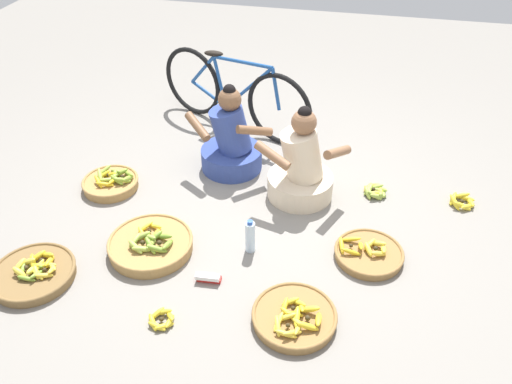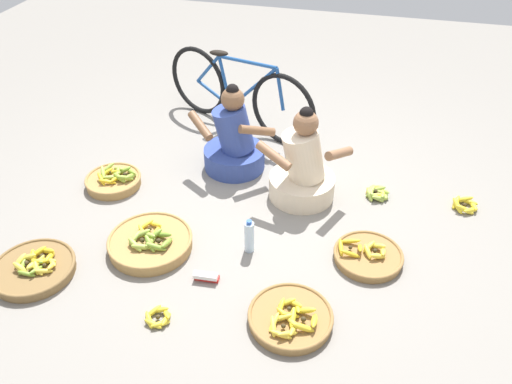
{
  "view_description": "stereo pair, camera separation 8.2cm",
  "coord_description": "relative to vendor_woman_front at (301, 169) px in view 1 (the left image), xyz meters",
  "views": [
    {
      "loc": [
        0.62,
        -2.99,
        2.5
      ],
      "look_at": [
        0.0,
        -0.2,
        0.35
      ],
      "focal_mm": 35.96,
      "sensor_mm": 36.0,
      "label": 1
    },
    {
      "loc": [
        0.7,
        -2.97,
        2.5
      ],
      "look_at": [
        0.0,
        -0.2,
        0.35
      ],
      "focal_mm": 35.96,
      "sensor_mm": 36.0,
      "label": 2
    }
  ],
  "objects": [
    {
      "name": "water_bottle",
      "position": [
        -0.24,
        -0.72,
        -0.13
      ],
      "size": [
        0.07,
        0.07,
        0.27
      ],
      "color": "silver",
      "rests_on": "ground"
    },
    {
      "name": "banana_basket_front_center",
      "position": [
        0.57,
        -0.61,
        -0.21
      ],
      "size": [
        0.48,
        0.48,
        0.13
      ],
      "color": "olive",
      "rests_on": "ground"
    },
    {
      "name": "banana_basket_back_right",
      "position": [
        -0.92,
        -0.87,
        -0.2
      ],
      "size": [
        0.6,
        0.6,
        0.16
      ],
      "color": "#A87F47",
      "rests_on": "ground"
    },
    {
      "name": "loose_bananas_mid_left",
      "position": [
        1.26,
        0.15,
        -0.22
      ],
      "size": [
        0.22,
        0.23,
        0.1
      ],
      "color": "yellow",
      "rests_on": "ground"
    },
    {
      "name": "banana_basket_back_center",
      "position": [
        -1.52,
        -0.24,
        -0.2
      ],
      "size": [
        0.46,
        0.46,
        0.15
      ],
      "color": "#A87F47",
      "rests_on": "ground"
    },
    {
      "name": "banana_basket_front_left",
      "position": [
        0.16,
        -1.27,
        -0.21
      ],
      "size": [
        0.52,
        0.52,
        0.13
      ],
      "color": "olive",
      "rests_on": "ground"
    },
    {
      "name": "vendor_woman_front",
      "position": [
        0.0,
        0.0,
        0.0
      ],
      "size": [
        0.72,
        0.53,
        0.79
      ],
      "color": "beige",
      "rests_on": "ground"
    },
    {
      "name": "ground_plane",
      "position": [
        -0.25,
        -0.3,
        -0.25
      ],
      "size": [
        10.0,
        10.0,
        0.0
      ],
      "primitive_type": "plane",
      "color": "gray"
    },
    {
      "name": "loose_bananas_front_right",
      "position": [
        -0.62,
        -1.45,
        -0.23
      ],
      "size": [
        0.19,
        0.19,
        0.07
      ],
      "color": "yellow",
      "rests_on": "ground"
    },
    {
      "name": "packet_carton_stack",
      "position": [
        -0.44,
        -1.06,
        -0.22
      ],
      "size": [
        0.17,
        0.07,
        0.06
      ],
      "color": "red",
      "rests_on": "ground"
    },
    {
      "name": "loose_bananas_near_bicycle",
      "position": [
        0.59,
        0.14,
        -0.22
      ],
      "size": [
        0.21,
        0.22,
        0.09
      ],
      "color": "#9EB747",
      "rests_on": "ground"
    },
    {
      "name": "vendor_woman_behind",
      "position": [
        -0.63,
        0.27,
        -0.01
      ],
      "size": [
        0.75,
        0.52,
        0.77
      ],
      "color": "#334793",
      "rests_on": "ground"
    },
    {
      "name": "banana_basket_near_vendor",
      "position": [
        -1.58,
        -1.28,
        -0.21
      ],
      "size": [
        0.55,
        0.55,
        0.14
      ],
      "color": "brown",
      "rests_on": "ground"
    },
    {
      "name": "bicycle_leaning",
      "position": [
        -0.79,
        0.95,
        0.11
      ],
      "size": [
        1.59,
        0.7,
        0.73
      ],
      "color": "black",
      "rests_on": "ground"
    }
  ]
}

